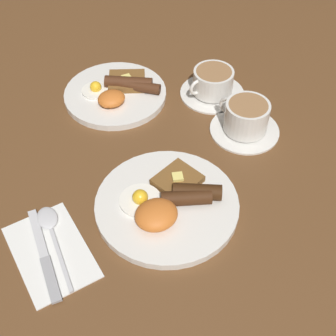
% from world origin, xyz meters
% --- Properties ---
extents(ground_plane, '(3.00, 3.00, 0.00)m').
position_xyz_m(ground_plane, '(0.00, 0.00, 0.00)').
color(ground_plane, brown).
extents(breakfast_plate_near, '(0.27, 0.27, 0.05)m').
position_xyz_m(breakfast_plate_near, '(0.00, -0.00, 0.01)').
color(breakfast_plate_near, silver).
rests_on(breakfast_plate_near, ground_plane).
extents(breakfast_plate_far, '(0.23, 0.23, 0.04)m').
position_xyz_m(breakfast_plate_far, '(0.06, 0.34, 0.01)').
color(breakfast_plate_far, silver).
rests_on(breakfast_plate_far, ground_plane).
extents(teacup_near, '(0.15, 0.15, 0.07)m').
position_xyz_m(teacup_near, '(0.25, 0.10, 0.03)').
color(teacup_near, silver).
rests_on(teacup_near, ground_plane).
extents(teacup_far, '(0.15, 0.15, 0.06)m').
position_xyz_m(teacup_far, '(0.26, 0.24, 0.03)').
color(teacup_far, silver).
rests_on(teacup_far, ground_plane).
extents(napkin, '(0.12, 0.18, 0.01)m').
position_xyz_m(napkin, '(-0.22, 0.01, 0.00)').
color(napkin, white).
rests_on(napkin, ground_plane).
extents(knife, '(0.04, 0.19, 0.01)m').
position_xyz_m(knife, '(-0.23, 0.00, 0.01)').
color(knife, silver).
rests_on(knife, napkin).
extents(spoon, '(0.04, 0.19, 0.01)m').
position_xyz_m(spoon, '(-0.20, 0.06, 0.01)').
color(spoon, silver).
rests_on(spoon, napkin).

